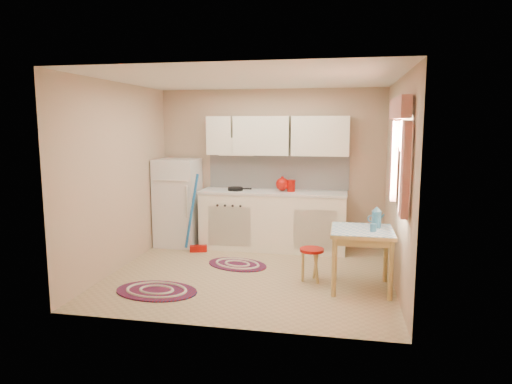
% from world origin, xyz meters
% --- Properties ---
extents(room_shell, '(3.64, 3.60, 2.52)m').
position_xyz_m(room_shell, '(0.16, 0.24, 1.60)').
color(room_shell, tan).
rests_on(room_shell, ground).
extents(fridge, '(0.65, 0.60, 1.40)m').
position_xyz_m(fridge, '(-1.45, 1.25, 0.70)').
color(fridge, silver).
rests_on(fridge, ground).
extents(broom, '(0.30, 0.20, 1.20)m').
position_xyz_m(broom, '(-1.01, 0.90, 0.60)').
color(broom, '#1C65B1').
rests_on(broom, ground).
extents(base_cabinets, '(2.25, 0.60, 0.88)m').
position_xyz_m(base_cabinets, '(0.09, 1.30, 0.44)').
color(base_cabinets, white).
rests_on(base_cabinets, ground).
extents(countertop, '(2.27, 0.62, 0.04)m').
position_xyz_m(countertop, '(0.09, 1.30, 0.90)').
color(countertop, silver).
rests_on(countertop, base_cabinets).
extents(frying_pan, '(0.26, 0.26, 0.05)m').
position_xyz_m(frying_pan, '(-0.50, 1.25, 0.94)').
color(frying_pan, black).
rests_on(frying_pan, countertop).
extents(red_kettle, '(0.23, 0.20, 0.22)m').
position_xyz_m(red_kettle, '(0.23, 1.30, 1.03)').
color(red_kettle, '#9C0C05').
rests_on(red_kettle, countertop).
extents(red_canister, '(0.16, 0.16, 0.16)m').
position_xyz_m(red_canister, '(0.37, 1.30, 1.00)').
color(red_canister, '#9C0C05').
rests_on(red_canister, countertop).
extents(table, '(0.72, 0.72, 0.72)m').
position_xyz_m(table, '(1.39, -0.26, 0.36)').
color(table, tan).
rests_on(table, ground).
extents(stool, '(0.40, 0.40, 0.42)m').
position_xyz_m(stool, '(0.80, -0.11, 0.21)').
color(stool, '#9C0C05').
rests_on(stool, ground).
extents(coffee_pot, '(0.14, 0.13, 0.27)m').
position_xyz_m(coffee_pot, '(1.56, -0.14, 0.86)').
color(coffee_pot, '#2C6488').
rests_on(coffee_pot, table).
extents(mug, '(0.08, 0.08, 0.10)m').
position_xyz_m(mug, '(1.51, -0.36, 0.77)').
color(mug, '#2C6488').
rests_on(mug, table).
extents(rug_center, '(1.01, 0.82, 0.02)m').
position_xyz_m(rug_center, '(-0.26, 0.36, 0.01)').
color(rug_center, maroon).
rests_on(rug_center, ground).
extents(rug_left, '(1.03, 0.72, 0.02)m').
position_xyz_m(rug_left, '(-0.96, -0.81, 0.01)').
color(rug_left, maroon).
rests_on(rug_left, ground).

